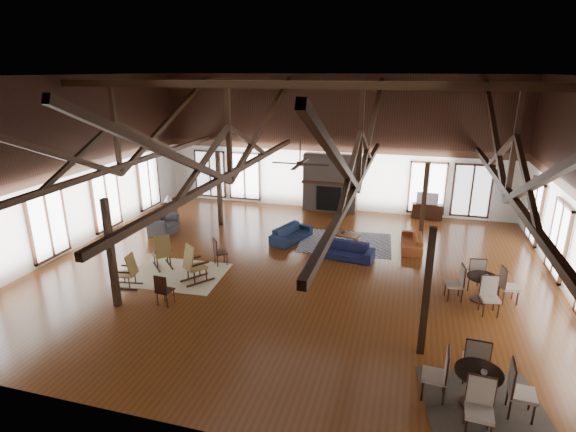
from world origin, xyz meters
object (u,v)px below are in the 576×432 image
(tv_console, at_px, (427,211))
(sofa_navy_front, at_px, (346,250))
(sofa_navy_left, at_px, (291,233))
(cafe_table_far, at_px, (482,284))
(armchair, at_px, (162,225))
(sofa_orange, at_px, (412,242))
(coffee_table, at_px, (344,235))
(cafe_table_near, at_px, (477,382))

(tv_console, bearing_deg, sofa_navy_front, -117.29)
(sofa_navy_left, relative_size, cafe_table_far, 0.96)
(armchair, distance_m, tv_console, 11.18)
(sofa_orange, height_order, cafe_table_far, cafe_table_far)
(coffee_table, distance_m, armchair, 7.13)
(sofa_navy_front, bearing_deg, coffee_table, 108.30)
(sofa_navy_left, bearing_deg, sofa_orange, -65.40)
(tv_console, bearing_deg, coffee_table, -126.26)
(sofa_orange, height_order, tv_console, tv_console)
(sofa_orange, bearing_deg, coffee_table, -86.61)
(cafe_table_near, bearing_deg, coffee_table, 115.76)
(sofa_navy_front, xyz_separation_m, sofa_navy_left, (-2.23, 1.12, -0.00))
(cafe_table_far, bearing_deg, cafe_table_near, -97.84)
(sofa_navy_front, xyz_separation_m, cafe_table_far, (4.09, -1.95, 0.23))
(armchair, bearing_deg, coffee_table, -83.71)
(sofa_orange, bearing_deg, tv_console, 168.71)
(sofa_orange, bearing_deg, cafe_table_far, 26.27)
(tv_console, bearing_deg, armchair, -154.24)
(sofa_orange, xyz_separation_m, tv_console, (0.58, 3.82, 0.06))
(coffee_table, height_order, tv_console, tv_console)
(sofa_orange, distance_m, cafe_table_far, 3.96)
(sofa_navy_left, relative_size, coffee_table, 1.61)
(sofa_orange, xyz_separation_m, cafe_table_near, (1.30, -7.93, 0.27))
(armchair, height_order, tv_console, armchair)
(armchair, bearing_deg, cafe_table_near, -122.62)
(sofa_orange, height_order, armchair, armchair)
(cafe_table_near, relative_size, cafe_table_far, 1.04)
(sofa_navy_front, xyz_separation_m, armchair, (-7.32, 0.47, 0.08))
(sofa_orange, xyz_separation_m, coffee_table, (-2.41, -0.25, 0.09))
(sofa_navy_front, relative_size, coffee_table, 1.62)
(coffee_table, relative_size, tv_console, 0.92)
(coffee_table, relative_size, armchair, 1.06)
(sofa_navy_front, relative_size, sofa_navy_left, 1.00)
(cafe_table_far, bearing_deg, sofa_navy_front, 154.53)
(sofa_navy_front, bearing_deg, sofa_navy_left, 160.98)
(sofa_navy_left, relative_size, sofa_orange, 1.06)
(sofa_orange, relative_size, tv_console, 1.40)
(tv_console, bearing_deg, sofa_navy_left, -139.78)
(sofa_orange, xyz_separation_m, cafe_table_far, (1.91, -3.46, 0.25))
(cafe_table_far, height_order, tv_console, cafe_table_far)
(sofa_navy_left, distance_m, armchair, 5.13)
(sofa_navy_front, distance_m, tv_console, 6.00)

